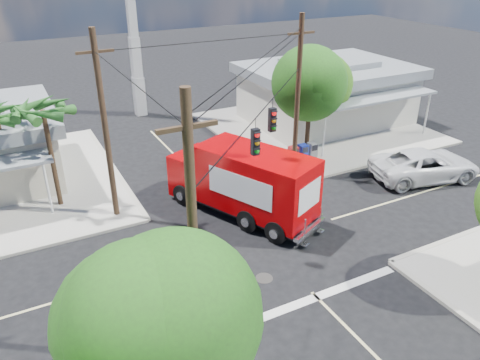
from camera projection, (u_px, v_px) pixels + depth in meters
ground at (260, 241)px, 21.17m from camera, size 120.00×120.00×0.00m
sidewalk_ne at (315, 128)px, 34.29m from camera, size 14.12×14.12×0.14m
road_markings at (277, 258)px, 20.00m from camera, size 32.00×32.00×0.01m
building_ne at (327, 91)px, 34.82m from camera, size 11.80×10.20×4.50m
radio_tower at (134, 42)px, 34.75m from camera, size 0.80×0.80×17.00m
tree_sw_front at (160, 328)px, 10.36m from camera, size 3.88×3.78×6.03m
tree_ne_front at (311, 84)px, 27.40m from camera, size 4.21×4.14×6.66m
tree_ne_back at (324, 80)px, 30.49m from camera, size 3.77×3.66×5.82m
palm_nw_front at (43, 112)px, 21.78m from camera, size 3.01×3.08×5.59m
utility_poles at (211, 139)px, 19.71m from camera, size 12.00×10.68×9.00m
vending_boxes at (303, 153)px, 28.48m from camera, size 1.90×0.50×1.10m
delivery_truck at (243, 182)px, 22.57m from camera, size 5.47×8.29×3.48m
parked_car at (425, 165)px, 26.54m from camera, size 6.67×4.18×1.72m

